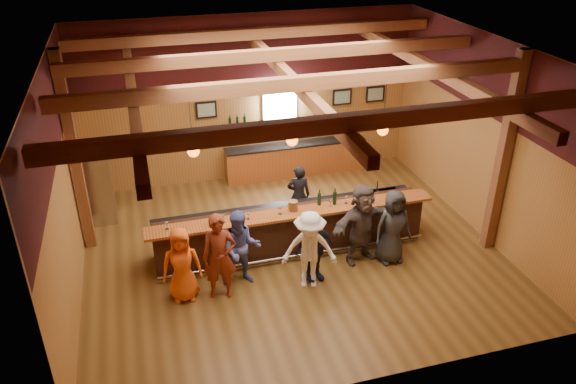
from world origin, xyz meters
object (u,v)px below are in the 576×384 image
(customer_orange, at_px, (182,265))
(bartender, at_px, (299,195))
(customer_denim, at_px, (241,249))
(stainless_fridge, at_px, (98,187))
(bar_counter, at_px, (291,228))
(customer_brown, at_px, (362,224))
(ice_bucket, at_px, (293,206))
(bottle_a, at_px, (319,199))
(customer_navy, at_px, (314,249))
(customer_dark, at_px, (393,227))
(back_bar_cabinet, at_px, (296,159))
(customer_redvest, at_px, (220,257))
(customer_white, at_px, (309,250))

(customer_orange, bearing_deg, bartender, 40.26)
(customer_denim, bearing_deg, stainless_fridge, 136.99)
(bar_counter, bearing_deg, customer_brown, -33.15)
(bar_counter, relative_size, bartender, 4.14)
(bar_counter, distance_m, ice_bucket, 0.74)
(stainless_fridge, xyz_separation_m, bottle_a, (4.72, -2.62, 0.35))
(ice_bucket, bearing_deg, customer_denim, -150.52)
(stainless_fridge, bearing_deg, customer_navy, -41.31)
(customer_dark, bearing_deg, bartender, 123.91)
(ice_bucket, bearing_deg, back_bar_cabinet, 72.58)
(customer_redvest, distance_m, customer_white, 1.78)
(stainless_fridge, distance_m, customer_dark, 7.02)
(customer_dark, xyz_separation_m, bottle_a, (-1.36, 0.90, 0.40))
(back_bar_cabinet, xyz_separation_m, ice_bucket, (-1.20, -3.81, 0.74))
(customer_denim, bearing_deg, customer_orange, -164.31)
(customer_brown, relative_size, customer_dark, 1.07)
(bar_counter, xyz_separation_m, customer_white, (-0.02, -1.44, 0.33))
(customer_redvest, xyz_separation_m, customer_brown, (3.13, 0.39, -0.00))
(customer_orange, bearing_deg, bar_counter, 29.38)
(customer_white, relative_size, bartender, 1.12)
(customer_brown, distance_m, customer_dark, 0.66)
(customer_denim, bearing_deg, bar_counter, 44.32)
(bar_counter, height_order, customer_brown, customer_brown)
(stainless_fridge, relative_size, customer_dark, 1.06)
(ice_bucket, bearing_deg, bartender, 67.89)
(customer_dark, bearing_deg, bottle_a, 144.64)
(bar_counter, distance_m, customer_redvest, 2.23)
(back_bar_cabinet, bearing_deg, customer_navy, -102.29)
(back_bar_cabinet, distance_m, stainless_fridge, 5.43)
(customer_redvest, xyz_separation_m, bartender, (2.28, 2.25, -0.15))
(customer_orange, bearing_deg, stainless_fridge, 118.89)
(bar_counter, height_order, stainless_fridge, stainless_fridge)
(stainless_fridge, height_order, customer_navy, stainless_fridge)
(customer_denim, distance_m, customer_navy, 1.47)
(bar_counter, relative_size, customer_navy, 4.17)
(bar_counter, xyz_separation_m, customer_redvest, (-1.80, -1.26, 0.39))
(bartender, bearing_deg, customer_brown, 126.40)
(customer_orange, height_order, customer_brown, customer_brown)
(customer_redvest, height_order, customer_denim, customer_redvest)
(bar_counter, xyz_separation_m, customer_brown, (1.33, -0.87, 0.39))
(ice_bucket, bearing_deg, customer_orange, -160.15)
(customer_denim, xyz_separation_m, customer_navy, (1.44, -0.30, -0.08))
(customer_orange, distance_m, customer_white, 2.51)
(customer_denim, distance_m, bartender, 2.66)
(customer_orange, height_order, customer_navy, customer_orange)
(customer_white, bearing_deg, back_bar_cabinet, 92.12)
(back_bar_cabinet, distance_m, bottle_a, 3.86)
(customer_white, xyz_separation_m, customer_dark, (1.98, 0.37, -0.01))
(back_bar_cabinet, bearing_deg, customer_white, -103.55)
(bar_counter, height_order, bottle_a, bottle_a)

